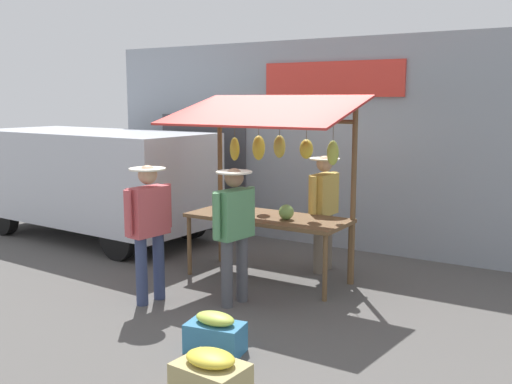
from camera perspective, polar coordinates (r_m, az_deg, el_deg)
name	(u,v)px	position (r m, az deg, el deg)	size (l,w,h in m)	color
ground_plane	(267,279)	(8.09, 1.13, -8.48)	(40.00, 40.00, 0.00)	#514F4C
street_backdrop	(333,144)	(9.72, 7.50, 4.63)	(9.00, 0.30, 3.40)	#8C939E
market_stall	(269,166)	(7.81, 1.28, 2.51)	(2.50, 1.46, 2.50)	brown
vendor_with_sunhat	(324,203)	(8.29, 6.63, -1.12)	(0.43, 0.71, 1.66)	#726656
shopper_with_shopping_bag	(149,222)	(7.08, -10.41, -2.88)	(0.43, 0.71, 1.67)	navy
shopper_in_striped_shirt	(234,225)	(6.90, -2.13, -3.22)	(0.43, 0.70, 1.65)	#4C4C51
parked_van	(88,174)	(10.80, -16.12, 1.72)	(4.48, 2.05, 1.88)	silver
produce_crate_near	(215,334)	(5.85, -4.00, -13.67)	(0.60, 0.41, 0.40)	teal
produce_crate_side	(211,376)	(5.08, -4.45, -17.45)	(0.61, 0.46, 0.40)	tan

